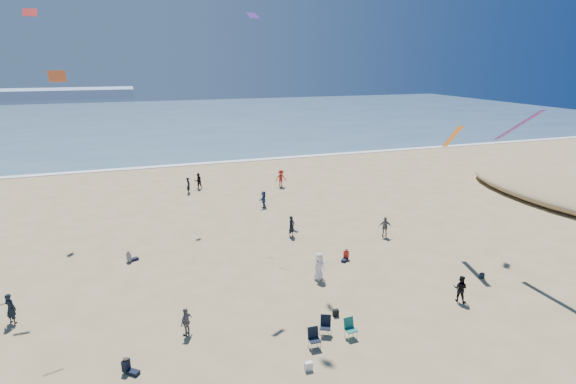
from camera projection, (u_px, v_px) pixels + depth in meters
name	position (u px, v px, depth m)	size (l,w,h in m)	color
ocean	(159.00, 119.00, 103.84)	(220.00, 100.00, 0.06)	#476B84
surf_line	(182.00, 165.00, 58.41)	(220.00, 1.20, 0.08)	white
standing_flyers	(252.00, 230.00, 33.89)	(26.67, 35.42, 1.86)	black
seated_group	(296.00, 328.00, 22.22)	(15.21, 23.03, 0.84)	white
chair_cluster	(330.00, 331.00, 21.77)	(2.63, 1.51, 1.00)	black
white_tote	(308.00, 366.00, 19.75)	(0.35, 0.20, 0.40)	white
black_backpack	(336.00, 313.00, 23.93)	(0.30, 0.22, 0.38)	black
navy_bag	(482.00, 276.00, 28.12)	(0.28, 0.18, 0.34)	black
kites_aloft	(379.00, 33.00, 26.24)	(39.51, 35.96, 28.10)	#EE4D11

